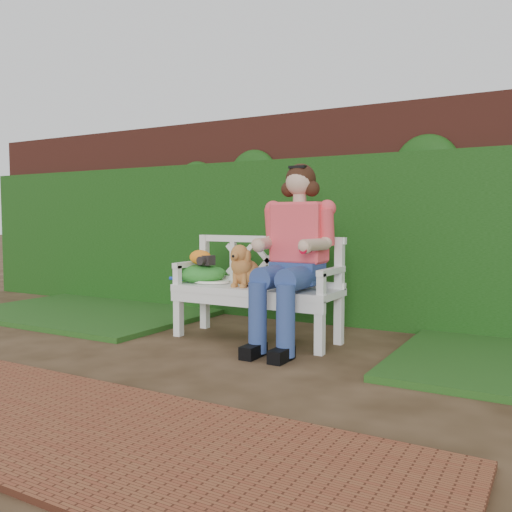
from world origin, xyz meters
The scene contains 12 objects.
ground centered at (0.00, 0.00, 0.00)m, with size 60.00×60.00×0.00m, color #302011.
brick_wall centered at (0.00, 1.90, 1.10)m, with size 10.00×0.30×2.20m, color maroon.
ivy_hedge centered at (0.00, 1.68, 0.85)m, with size 10.00×0.18×1.70m, color #1F4F18.
grass_left centered at (-2.40, 0.90, 0.03)m, with size 2.60×2.00×0.05m, color #194D14.
brick_paving centered at (0.00, -1.60, 0.01)m, with size 4.00×1.20×0.03m, color brown.
garden_bench centered at (-0.14, 0.64, 0.24)m, with size 1.58×0.60×0.48m, color white, non-canonical shape.
seated_woman centered at (0.27, 0.62, 0.79)m, with size 0.67×0.89×1.59m, color #FF2A41, non-canonical shape.
dog centered at (-0.23, 0.60, 0.67)m, with size 0.25×0.34×0.38m, color #964F2C, non-canonical shape.
tennis_racket centered at (-0.66, 0.65, 0.50)m, with size 0.71×0.30×0.03m, color white, non-canonical shape.
green_bag centered at (-0.75, 0.65, 0.56)m, with size 0.49×0.38×0.17m, color #18741E, non-canonical shape.
camera_item centered at (-0.66, 0.62, 0.69)m, with size 0.14×0.10×0.09m, color black.
baseball_glove centered at (-0.74, 0.63, 0.72)m, with size 0.22×0.16×0.14m, color orange.
Camera 1 is at (2.21, -3.50, 1.08)m, focal length 38.00 mm.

